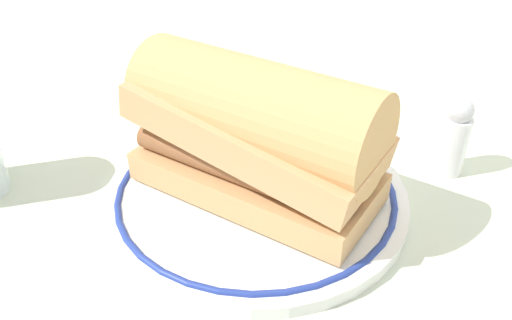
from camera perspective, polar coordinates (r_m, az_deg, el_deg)
ground_plane at (r=0.46m, az=0.71°, el=-7.35°), size 1.50×1.50×0.00m
plate at (r=0.49m, az=0.00°, el=-3.62°), size 0.27×0.27×0.01m
sausage_sandwich at (r=0.45m, az=0.00°, el=3.06°), size 0.22×0.11×0.12m
salt_shaker at (r=0.54m, az=20.09°, el=2.34°), size 0.03×0.03×0.08m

